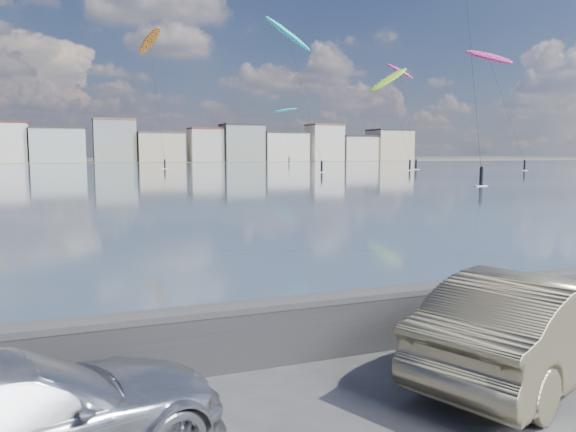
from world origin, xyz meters
The scene contains 12 objects.
bay_water centered at (0.00, 91.50, 0.01)m, with size 500.00×177.00×0.00m, color #333F50.
far_shore_strip centered at (0.00, 200.00, 0.01)m, with size 500.00×60.00×0.00m, color #4C473D.
seawall centered at (0.00, 2.70, 0.58)m, with size 400.00×0.36×1.08m.
far_buildings centered at (1.31, 186.00, 6.03)m, with size 240.79×13.26×14.60m.
car_silver centered at (-3.36, 0.55, 0.67)m, with size 1.88×4.64×1.35m, color #BBBDC3.
car_champagne centered at (3.72, 0.86, 0.79)m, with size 1.68×4.82×1.59m, color tan.
kitesurfer_3 centered at (56.44, 92.42, 17.24)m, with size 8.61×11.76×20.56m.
kitesurfer_4 centered at (59.11, 157.01, 15.70)m, with size 8.53×16.44×17.09m.
kitesurfer_7 centered at (74.18, 84.79, 21.62)m, with size 6.39×16.06×24.46m.
kitesurfer_12 centered at (34.62, 90.81, 24.16)m, with size 9.85×14.03×27.96m.
kitesurfer_16 centered at (62.79, 98.53, 19.97)m, with size 6.25×16.49×22.78m.
kitesurfer_17 centered at (13.60, 115.13, 25.65)m, with size 5.29×12.12×28.60m.
Camera 1 is at (-2.65, -5.43, 3.36)m, focal length 35.00 mm.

